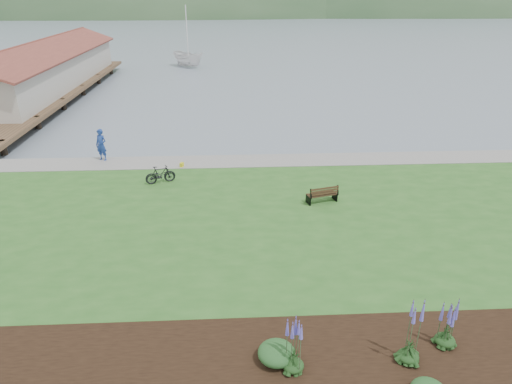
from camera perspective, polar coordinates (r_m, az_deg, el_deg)
ground at (r=21.94m, az=0.89°, el=-3.42°), size 600.00×600.00×0.00m
lawn at (r=20.10m, az=1.28°, el=-5.58°), size 34.00×20.00×0.40m
shoreline_path at (r=28.07m, az=-0.05°, el=3.93°), size 34.00×2.20×0.03m
garden_bed at (r=14.39m, az=16.56°, el=-19.97°), size 24.00×4.40×0.04m
far_hillside at (r=190.82m, az=3.65°, el=21.35°), size 580.00×80.00×38.00m
pier_pavilion at (r=51.01m, az=-25.18°, el=13.66°), size 8.00×36.00×5.40m
park_bench at (r=22.71m, az=8.35°, el=-0.26°), size 1.61×0.99×0.93m
person at (r=29.34m, az=-18.82°, el=5.89°), size 1.01×0.88×2.33m
bicycle_a at (r=25.36m, az=-11.86°, el=2.02°), size 1.02×1.62×0.80m
bicycle_b at (r=25.27m, az=-11.87°, el=2.16°), size 0.98×1.70×0.98m
sailboat at (r=65.39m, az=-8.37°, el=15.20°), size 13.62×13.62×25.16m
pannier at (r=27.41m, az=-9.26°, el=3.36°), size 0.25×0.30×0.27m
echium_0 at (r=14.02m, az=18.90°, el=-16.60°), size 0.62×0.62×2.37m
echium_1 at (r=15.04m, az=22.88°, el=-15.08°), size 0.62×0.62×1.74m
echium_4 at (r=13.12m, az=4.77°, el=-18.39°), size 0.62×0.62×2.15m
shrub_0 at (r=13.78m, az=2.58°, el=-19.46°), size 1.08×1.08×0.54m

